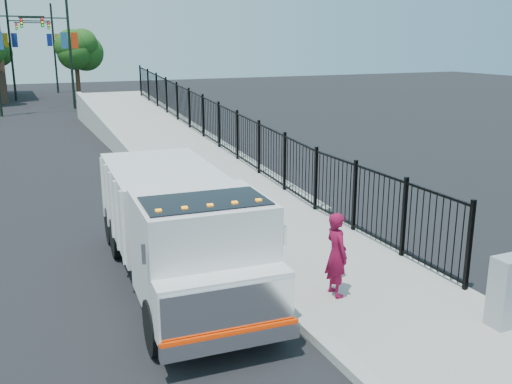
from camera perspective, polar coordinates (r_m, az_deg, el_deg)
name	(u,v)px	position (r m, az deg, el deg)	size (l,w,h in m)	color
ground	(260,287)	(11.88, 0.45, -9.43)	(120.00, 120.00, 0.00)	black
sidewalk	(398,307)	(11.23, 13.98, -11.10)	(3.55, 12.00, 0.12)	#9E998E
curb	(308,326)	(10.24, 5.19, -13.24)	(0.30, 12.00, 0.16)	#ADAAA3
ramp	(161,147)	(27.12, -9.46, 4.42)	(3.95, 24.00, 1.70)	#9E998E
iron_fence	(219,140)	(23.61, -3.71, 5.24)	(0.10, 28.00, 1.80)	black
truck	(179,224)	(11.53, -7.75, -3.16)	(2.62, 7.08, 2.39)	black
worker	(336,254)	(11.04, 8.05, -6.19)	(0.61, 0.40, 1.66)	maroon
utility_cabinet	(507,292)	(10.78, 23.82, -9.12)	(0.55, 0.40, 1.25)	gray
debris	(338,272)	(12.26, 8.21, -7.95)	(0.35, 0.35, 0.09)	silver
light_pole_1	(65,47)	(43.56, -18.52, 13.61)	(3.77, 0.22, 8.00)	black
light_pole_2	(15,46)	(51.16, -23.00, 13.31)	(3.78, 0.22, 8.00)	black
light_pole_3	(51,45)	(57.07, -19.86, 13.67)	(3.78, 0.22, 8.00)	black
tree_1	(76,51)	(48.49, -17.59, 13.26)	(2.64, 2.64, 5.32)	#382314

